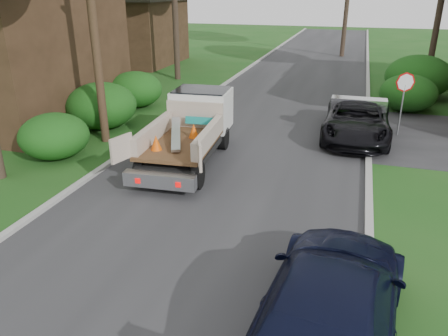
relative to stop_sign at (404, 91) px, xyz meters
name	(u,v)px	position (x,y,z in m)	size (l,w,h in m)	color
ground	(196,225)	(-5.20, -9.00, -1.78)	(120.00, 120.00, 0.00)	#194A15
road	(273,118)	(-5.20, 1.00, -1.77)	(8.00, 90.00, 0.02)	#28282B
curb_left	(188,109)	(-9.30, 1.00, -1.72)	(0.20, 90.00, 0.12)	#9E9E99
curb_right	(368,124)	(-1.10, 1.00, -1.72)	(0.20, 90.00, 0.12)	#9E9E99
stop_sign	(404,91)	(0.00, 0.00, 0.00)	(0.71, 0.32, 2.48)	slate
house_left_far	(127,21)	(-18.70, 13.00, 1.27)	(7.56, 7.56, 6.00)	#332214
hedge_left_a	(54,136)	(-11.40, -6.00, -1.01)	(2.34, 2.34, 1.53)	#0F3D0E
hedge_left_b	(101,106)	(-11.70, -2.50, -0.84)	(2.86, 2.86, 1.87)	#0F3D0E
hedge_left_c	(135,89)	(-12.00, 1.00, -0.93)	(2.60, 2.60, 1.70)	#0F3D0E
hedge_right_a	(408,93)	(0.60, 4.00, -0.93)	(2.60, 2.60, 1.70)	#0F3D0E
hedge_right_b	(419,77)	(1.30, 7.00, -0.67)	(3.38, 3.38, 2.21)	#0F3D0E
flatbed_truck	(194,123)	(-6.94, -4.36, -0.64)	(2.68, 5.67, 2.09)	black
black_pickup	(357,120)	(-1.60, -0.86, -1.05)	(2.42, 5.24, 1.46)	black
navy_suv	(330,304)	(-1.80, -11.97, -1.01)	(2.16, 5.32, 1.54)	black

